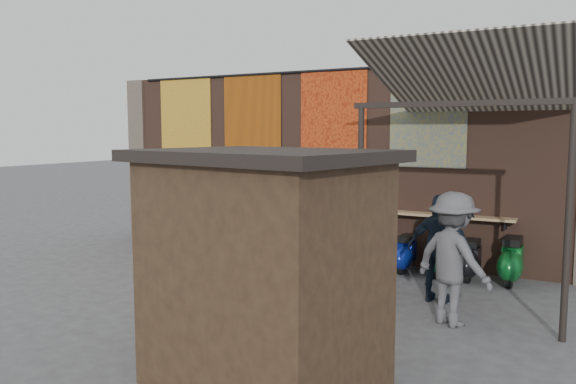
% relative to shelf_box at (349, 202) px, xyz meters
% --- Properties ---
extents(ground, '(70.00, 70.00, 0.00)m').
position_rel_shelf_box_xyz_m(ground, '(-0.75, -2.30, -1.24)').
color(ground, '#474749').
rests_on(ground, ground).
extents(brick_wall, '(10.00, 0.40, 4.00)m').
position_rel_shelf_box_xyz_m(brick_wall, '(-0.75, 0.40, 0.76)').
color(brick_wall, brown).
rests_on(brick_wall, ground).
extents(pier_left, '(0.50, 0.50, 4.00)m').
position_rel_shelf_box_xyz_m(pier_left, '(-5.95, 0.40, 0.76)').
color(pier_left, '#4C4238').
rests_on(pier_left, ground).
extents(eating_counter, '(8.00, 0.32, 0.05)m').
position_rel_shelf_box_xyz_m(eating_counter, '(-0.75, 0.03, -0.14)').
color(eating_counter, '#9E7A51').
rests_on(eating_counter, brick_wall).
extents(shelf_box, '(0.60, 0.28, 0.24)m').
position_rel_shelf_box_xyz_m(shelf_box, '(0.00, 0.00, 0.00)').
color(shelf_box, white).
rests_on(shelf_box, eating_counter).
extents(tapestry_redgold, '(1.50, 0.02, 2.00)m').
position_rel_shelf_box_xyz_m(tapestry_redgold, '(-4.35, 0.18, 1.76)').
color(tapestry_redgold, '#933515').
rests_on(tapestry_redgold, brick_wall).
extents(tapestry_sun, '(1.50, 0.02, 2.00)m').
position_rel_shelf_box_xyz_m(tapestry_sun, '(-2.45, 0.18, 1.76)').
color(tapestry_sun, orange).
rests_on(tapestry_sun, brick_wall).
extents(tapestry_orange, '(1.50, 0.02, 2.00)m').
position_rel_shelf_box_xyz_m(tapestry_orange, '(-0.45, 0.18, 1.76)').
color(tapestry_orange, '#BD4517').
rests_on(tapestry_orange, brick_wall).
extents(tapestry_multi, '(1.50, 0.02, 2.00)m').
position_rel_shelf_box_xyz_m(tapestry_multi, '(1.55, 0.18, 1.76)').
color(tapestry_multi, navy).
rests_on(tapestry_multi, brick_wall).
extents(hang_rail, '(9.50, 0.06, 0.06)m').
position_rel_shelf_box_xyz_m(hang_rail, '(-0.75, 0.17, 2.74)').
color(hang_rail, black).
rests_on(hang_rail, brick_wall).
extents(scooter_stool_0, '(0.39, 0.86, 0.81)m').
position_rel_shelf_box_xyz_m(scooter_stool_0, '(-3.28, -0.29, -0.84)').
color(scooter_stool_0, '#9C580E').
rests_on(scooter_stool_0, ground).
extents(scooter_stool_1, '(0.38, 0.84, 0.80)m').
position_rel_shelf_box_xyz_m(scooter_stool_1, '(-2.61, -0.33, -0.84)').
color(scooter_stool_1, '#121346').
rests_on(scooter_stool_1, ground).
extents(scooter_stool_2, '(0.38, 0.84, 0.80)m').
position_rel_shelf_box_xyz_m(scooter_stool_2, '(-1.99, -0.27, -0.85)').
color(scooter_stool_2, '#A01B0C').
rests_on(scooter_stool_2, ground).
extents(scooter_stool_3, '(0.35, 0.78, 0.74)m').
position_rel_shelf_box_xyz_m(scooter_stool_3, '(-1.35, -0.35, -0.87)').
color(scooter_stool_3, '#19665D').
rests_on(scooter_stool_3, ground).
extents(scooter_stool_4, '(0.37, 0.83, 0.79)m').
position_rel_shelf_box_xyz_m(scooter_stool_4, '(-0.64, -0.35, -0.85)').
color(scooter_stool_4, black).
rests_on(scooter_stool_4, ground).
extents(scooter_stool_5, '(0.35, 0.78, 0.74)m').
position_rel_shelf_box_xyz_m(scooter_stool_5, '(-0.05, -0.35, -0.87)').
color(scooter_stool_5, navy).
rests_on(scooter_stool_5, ground).
extents(scooter_stool_6, '(0.37, 0.81, 0.77)m').
position_rel_shelf_box_xyz_m(scooter_stool_6, '(0.59, -0.30, -0.86)').
color(scooter_stool_6, navy).
rests_on(scooter_stool_6, ground).
extents(scooter_stool_7, '(0.33, 0.74, 0.70)m').
position_rel_shelf_box_xyz_m(scooter_stool_7, '(1.31, -0.31, -0.89)').
color(scooter_stool_7, navy).
rests_on(scooter_stool_7, ground).
extents(scooter_stool_8, '(0.38, 0.84, 0.79)m').
position_rel_shelf_box_xyz_m(scooter_stool_8, '(1.96, -0.30, -0.85)').
color(scooter_stool_8, '#0F4E2D').
rests_on(scooter_stool_8, ground).
extents(scooter_stool_9, '(0.35, 0.77, 0.73)m').
position_rel_shelf_box_xyz_m(scooter_stool_9, '(2.53, -0.34, -0.88)').
color(scooter_stool_9, black).
rests_on(scooter_stool_9, ground).
extents(scooter_stool_10, '(0.39, 0.87, 0.83)m').
position_rel_shelf_box_xyz_m(scooter_stool_10, '(3.23, -0.28, -0.83)').
color(scooter_stool_10, '#0C5720').
rests_on(scooter_stool_10, ground).
extents(diner_left, '(0.67, 0.56, 1.56)m').
position_rel_shelf_box_xyz_m(diner_left, '(-2.98, -0.30, -0.46)').
color(diner_left, '#87A1C5').
rests_on(diner_left, ground).
extents(diner_right, '(0.90, 0.75, 1.69)m').
position_rel_shelf_box_xyz_m(diner_right, '(-3.67, -0.58, -0.40)').
color(diner_right, '#2D2327').
rests_on(diner_right, ground).
extents(shopper_navy, '(1.01, 0.43, 1.72)m').
position_rel_shelf_box_xyz_m(shopper_navy, '(2.33, -1.94, -0.38)').
color(shopper_navy, black).
rests_on(shopper_navy, ground).
extents(shopper_grey, '(1.40, 1.17, 1.87)m').
position_rel_shelf_box_xyz_m(shopper_grey, '(2.74, -2.91, -0.31)').
color(shopper_grey, '#545358').
rests_on(shopper_grey, ground).
extents(shopper_tan, '(0.96, 1.00, 1.73)m').
position_rel_shelf_box_xyz_m(shopper_tan, '(0.67, -2.10, -0.38)').
color(shopper_tan, '#7F5A50').
rests_on(shopper_tan, ground).
extents(market_stall, '(2.48, 2.04, 2.40)m').
position_rel_shelf_box_xyz_m(market_stall, '(1.40, -5.81, -0.05)').
color(market_stall, black).
rests_on(market_stall, ground).
extents(stall_roof, '(2.79, 2.34, 0.12)m').
position_rel_shelf_box_xyz_m(stall_roof, '(1.40, -5.81, 1.21)').
color(stall_roof, black).
rests_on(stall_roof, market_stall).
extents(stall_sign, '(1.19, 0.26, 0.50)m').
position_rel_shelf_box_xyz_m(stall_sign, '(1.56, -4.97, 0.49)').
color(stall_sign, gold).
rests_on(stall_sign, market_stall).
extents(stall_shelf, '(1.82, 0.44, 0.06)m').
position_rel_shelf_box_xyz_m(stall_shelf, '(1.56, -4.97, -0.37)').
color(stall_shelf, '#473321').
rests_on(stall_shelf, market_stall).
extents(awning_canvas, '(3.20, 3.28, 0.97)m').
position_rel_shelf_box_xyz_m(awning_canvas, '(2.75, -1.40, 2.31)').
color(awning_canvas, beige).
rests_on(awning_canvas, brick_wall).
extents(awning_ledger, '(3.30, 0.08, 0.12)m').
position_rel_shelf_box_xyz_m(awning_ledger, '(2.75, 0.19, 2.71)').
color(awning_ledger, '#33261C').
rests_on(awning_ledger, brick_wall).
extents(awning_header, '(3.00, 0.08, 0.08)m').
position_rel_shelf_box_xyz_m(awning_header, '(2.75, -2.90, 1.84)').
color(awning_header, black).
rests_on(awning_header, awning_post_left).
extents(awning_post_left, '(0.09, 0.09, 3.10)m').
position_rel_shelf_box_xyz_m(awning_post_left, '(1.35, -2.90, 0.31)').
color(awning_post_left, black).
rests_on(awning_post_left, ground).
extents(awning_post_right, '(0.09, 0.09, 3.10)m').
position_rel_shelf_box_xyz_m(awning_post_right, '(4.15, -2.90, 0.31)').
color(awning_post_right, black).
rests_on(awning_post_right, ground).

